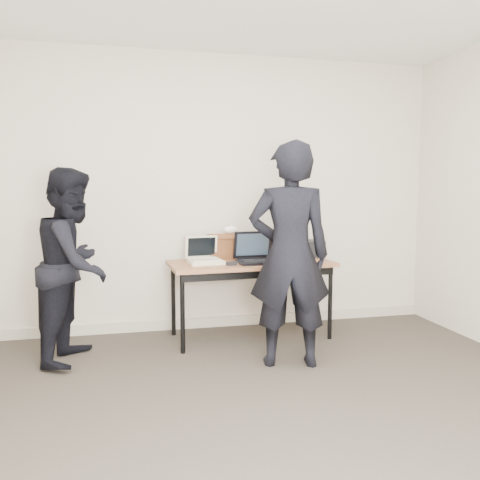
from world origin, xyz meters
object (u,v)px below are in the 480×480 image
object	(u,v)px
leather_satchel	(227,246)
person_observer	(74,265)
laptop_center	(256,255)
laptop_right	(291,251)
person_typist	(289,255)
laptop_beige	(204,258)
equipment_box	(308,249)
desk	(251,268)

from	to	relation	value
leather_satchel	person_observer	bearing A→B (deg)	-167.97
laptop_center	laptop_right	xyz separation A→B (m)	(0.42, 0.24, -0.00)
leather_satchel	person_typist	world-z (taller)	person_typist
laptop_beige	leather_satchel	distance (m)	0.35
equipment_box	laptop_beige	bearing A→B (deg)	-170.27
desk	equipment_box	xyz separation A→B (m)	(0.63, 0.19, 0.14)
desk	leather_satchel	xyz separation A→B (m)	(-0.18, 0.23, 0.19)
desk	laptop_right	distance (m)	0.51
leather_satchel	person_typist	distance (m)	1.01
laptop_center	leather_satchel	xyz separation A→B (m)	(-0.22, 0.27, 0.06)
person_typist	person_observer	bearing A→B (deg)	-5.29
laptop_center	laptop_right	size ratio (longest dim) A/B	0.72
laptop_right	person_typist	size ratio (longest dim) A/B	0.30
person_observer	laptop_center	bearing A→B (deg)	-69.76
laptop_center	person_typist	world-z (taller)	person_typist
laptop_right	leather_satchel	world-z (taller)	laptop_right
leather_satchel	person_typist	size ratio (longest dim) A/B	0.22
laptop_center	leather_satchel	world-z (taller)	laptop_center
leather_satchel	laptop_center	bearing A→B (deg)	-57.81
equipment_box	person_typist	bearing A→B (deg)	-118.67
laptop_center	person_observer	distance (m)	1.58
laptop_beige	person_observer	bearing A→B (deg)	-174.39
laptop_right	equipment_box	bearing A→B (deg)	-43.05
laptop_right	equipment_box	size ratio (longest dim) A/B	1.84
laptop_center	laptop_right	distance (m)	0.48
laptop_center	laptop_right	world-z (taller)	laptop_center
leather_satchel	person_typist	xyz separation A→B (m)	(0.31, -0.96, 0.03)
desk	laptop_beige	xyz separation A→B (m)	(-0.44, 0.01, 0.11)
desk	laptop_center	size ratio (longest dim) A/B	4.07
desk	laptop_beige	bearing A→B (deg)	175.01
laptop_center	equipment_box	distance (m)	0.64
equipment_box	person_typist	size ratio (longest dim) A/B	0.16
person_typist	desk	bearing A→B (deg)	-68.75
laptop_center	person_observer	size ratio (longest dim) A/B	0.24
desk	equipment_box	bearing A→B (deg)	13.18
laptop_center	person_observer	xyz separation A→B (m)	(-1.57, -0.19, -0.00)
laptop_beige	equipment_box	xyz separation A→B (m)	(1.07, 0.18, 0.03)
leather_satchel	equipment_box	world-z (taller)	leather_satchel
laptop_right	person_observer	size ratio (longest dim) A/B	0.34
laptop_center	leather_satchel	bearing A→B (deg)	126.28
desk	equipment_box	distance (m)	0.67
person_typist	person_observer	xyz separation A→B (m)	(-1.66, 0.50, -0.10)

